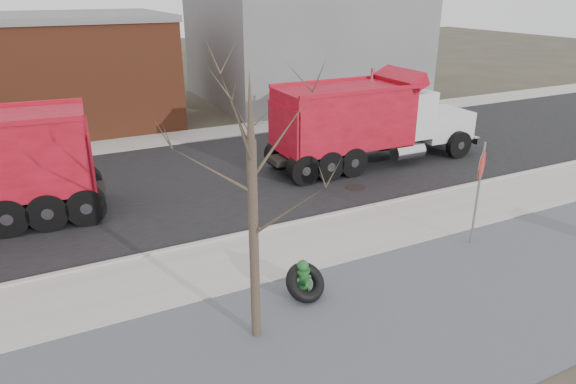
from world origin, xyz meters
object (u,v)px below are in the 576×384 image
truck_tire (305,282)px  dump_truck_red_a (368,119)px  stop_sign (480,176)px  fire_hydrant (303,280)px

truck_tire → dump_truck_red_a: size_ratio=0.12×
stop_sign → dump_truck_red_a: dump_truck_red_a is taller
truck_tire → dump_truck_red_a: 9.78m
stop_sign → dump_truck_red_a: bearing=69.2°
stop_sign → truck_tire: bearing=173.6°
truck_tire → stop_sign: bearing=3.3°
dump_truck_red_a → truck_tire: bearing=-131.9°
fire_hydrant → dump_truck_red_a: (6.56, 7.03, 1.35)m
truck_tire → fire_hydrant: bearing=93.8°
truck_tire → stop_sign: 5.43m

